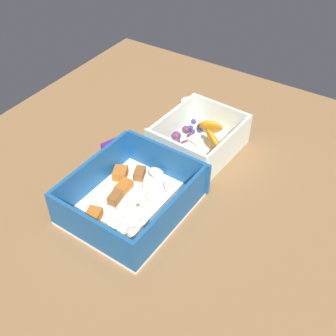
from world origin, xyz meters
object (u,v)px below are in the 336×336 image
(pasta_container, at_px, (131,199))
(fruit_bowl, at_px, (199,140))
(paper_cup_liner, at_px, (189,105))
(candy_bar, at_px, (120,143))

(pasta_container, relative_size, fruit_bowl, 1.24)
(fruit_bowl, height_order, paper_cup_liner, fruit_bowl)
(fruit_bowl, height_order, candy_bar, fruit_bowl)
(pasta_container, height_order, paper_cup_liner, pasta_container)
(pasta_container, xyz_separation_m, fruit_bowl, (0.19, -0.02, 0.00))
(candy_bar, height_order, paper_cup_liner, paper_cup_liner)
(fruit_bowl, distance_m, paper_cup_liner, 0.14)
(candy_bar, bearing_deg, pasta_container, -135.75)
(fruit_bowl, xyz_separation_m, candy_bar, (-0.07, 0.13, -0.02))
(pasta_container, xyz_separation_m, paper_cup_liner, (0.30, 0.07, -0.01))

